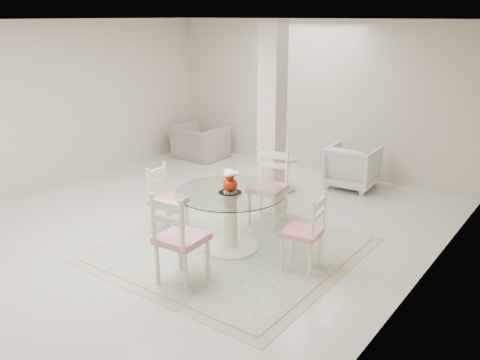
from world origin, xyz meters
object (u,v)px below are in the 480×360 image
Objects in this scene: column at (272,119)px; red_vase at (230,181)px; armchair_white at (352,166)px; dining_chair_south at (177,233)px; dining_chair_east at (308,227)px; side_table at (281,175)px; dining_chair_west at (164,195)px; recliner_taupe at (199,142)px; dining_chair_north at (270,181)px; dining_table at (230,221)px.

red_vase is at bearing -75.73° from column.
dining_chair_south is at bearing 84.85° from armchair_white.
dining_chair_east is 2.80m from side_table.
dining_chair_west is at bearing 65.68° from armchair_white.
red_vase reaches higher than recliner_taupe.
armchair_white is at bearing 73.21° from dining_chair_north.
side_table is (2.36, -0.68, -0.07)m from recliner_taupe.
dining_chair_west is at bearing -97.55° from side_table.
recliner_taupe is (-4.06, 2.89, -0.20)m from dining_chair_east.
dining_chair_south is 5.09m from recliner_taupe.
recliner_taupe is at bearing -132.85° from dining_chair_east.
recliner_taupe is at bearing 150.78° from column.
dining_chair_west is at bearing -112.16° from column.
dining_chair_south reaches higher than side_table.
red_vase is 0.23× the size of dining_chair_south.
armchair_white is at bearing -177.44° from recliner_taupe.
dining_chair_north reaches higher than recliner_taupe.
side_table is at bearing -79.83° from dining_chair_south.
dining_chair_south is (0.08, -1.02, 0.23)m from dining_table.
side_table is (-0.70, 2.30, -0.13)m from dining_table.
dining_table is 2.37× the size of side_table.
dining_table is 3.11m from armchair_white.
red_vase is at bearing -93.69° from dining_chair_north.
recliner_taupe is (-2.96, 1.96, -0.28)m from dining_chair_north.
red_vase is at bearing -90.21° from dining_chair_west.
dining_chair_east is at bearing 5.13° from red_vase.
side_table is (-1.71, 2.21, -0.27)m from dining_chair_east.
dining_chair_south is at bearing -135.43° from dining_chair_west.
dining_chair_west is (-0.92, -1.11, -0.08)m from dining_chair_north.
red_vase reaches higher than armchair_white.
column is 2.32× the size of dining_chair_south.
dining_chair_south is at bearing -76.78° from side_table.
red_vase is 0.24× the size of dining_chair_north.
column is 2.13m from dining_chair_east.
armchair_white is 1.43× the size of side_table.
dining_chair_east is at bearing 144.91° from recliner_taupe.
dining_chair_west is at bearing -175.18° from dining_table.
column is at bearing -82.68° from dining_chair_south.
recliner_taupe is at bearing -54.95° from dining_chair_south.
dining_chair_south is at bearing -94.08° from dining_chair_north.
column is at bearing 104.17° from dining_table.
dining_chair_south is 2.11× the size of side_table.
armchair_white is at bearing 70.74° from column.
recliner_taupe is at bearing 28.78° from dining_chair_west.
dining_chair_east is at bearing 4.99° from dining_table.
armchair_white is (3.25, 0.13, 0.03)m from recliner_taupe.
red_vase reaches higher than dining_table.
recliner_taupe is (-3.06, 2.98, -0.57)m from red_vase.
dining_chair_south is 4.14m from armchair_white.
dining_table is at bearing -92.44° from dining_chair_east.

